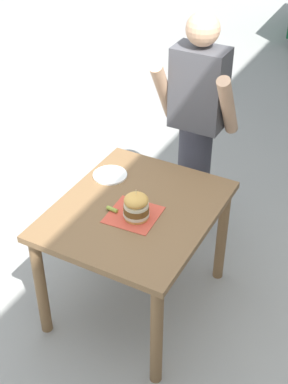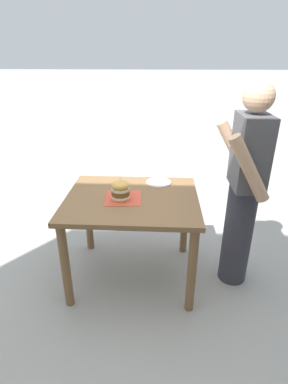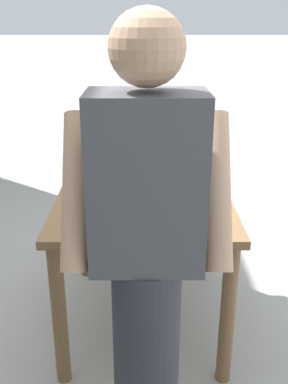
{
  "view_description": "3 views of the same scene",
  "coord_description": "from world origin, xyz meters",
  "px_view_note": "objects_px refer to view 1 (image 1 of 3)",
  "views": [
    {
      "loc": [
        1.22,
        -2.18,
        2.69
      ],
      "look_at": [
        0.0,
        0.1,
        0.84
      ],
      "focal_mm": 50.0,
      "sensor_mm": 36.0,
      "label": 1
    },
    {
      "loc": [
        2.19,
        0.22,
        1.85
      ],
      "look_at": [
        0.0,
        0.1,
        0.84
      ],
      "focal_mm": 28.0,
      "sensor_mm": 36.0,
      "label": 2
    },
    {
      "loc": [
        0.0,
        2.2,
        1.66
      ],
      "look_at": [
        0.0,
        0.1,
        0.84
      ],
      "focal_mm": 42.0,
      "sensor_mm": 36.0,
      "label": 3
    }
  ],
  "objects_px": {
    "side_plate_with_forks": "(110,175)",
    "diner_across_table": "(196,128)",
    "pickle_spear": "(112,209)",
    "patio_table": "(136,224)",
    "sandwich": "(136,206)"
  },
  "relations": [
    {
      "from": "pickle_spear",
      "to": "side_plate_with_forks",
      "type": "height_order",
      "value": "pickle_spear"
    },
    {
      "from": "patio_table",
      "to": "sandwich",
      "type": "bearing_deg",
      "value": -59.79
    },
    {
      "from": "sandwich",
      "to": "side_plate_with_forks",
      "type": "relative_size",
      "value": 0.89
    },
    {
      "from": "diner_across_table",
      "to": "side_plate_with_forks",
      "type": "bearing_deg",
      "value": -113.78
    },
    {
      "from": "sandwich",
      "to": "diner_across_table",
      "type": "height_order",
      "value": "diner_across_table"
    },
    {
      "from": "pickle_spear",
      "to": "patio_table",
      "type": "bearing_deg",
      "value": 43.58
    },
    {
      "from": "pickle_spear",
      "to": "side_plate_with_forks",
      "type": "bearing_deg",
      "value": 123.15
    },
    {
      "from": "side_plate_with_forks",
      "to": "pickle_spear",
      "type": "bearing_deg",
      "value": -56.85
    },
    {
      "from": "diner_across_table",
      "to": "patio_table",
      "type": "bearing_deg",
      "value": -89.33
    },
    {
      "from": "patio_table",
      "to": "diner_across_table",
      "type": "bearing_deg",
      "value": 90.67
    },
    {
      "from": "patio_table",
      "to": "pickle_spear",
      "type": "xyz_separation_m",
      "value": [
        -0.1,
        -0.1,
        0.14
      ]
    },
    {
      "from": "side_plate_with_forks",
      "to": "diner_across_table",
      "type": "xyz_separation_m",
      "value": [
        0.3,
        0.68,
        0.09
      ]
    },
    {
      "from": "patio_table",
      "to": "pickle_spear",
      "type": "bearing_deg",
      "value": -136.42
    },
    {
      "from": "diner_across_table",
      "to": "sandwich",
      "type": "bearing_deg",
      "value": -86.54
    },
    {
      "from": "pickle_spear",
      "to": "side_plate_with_forks",
      "type": "distance_m",
      "value": 0.38
    }
  ]
}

